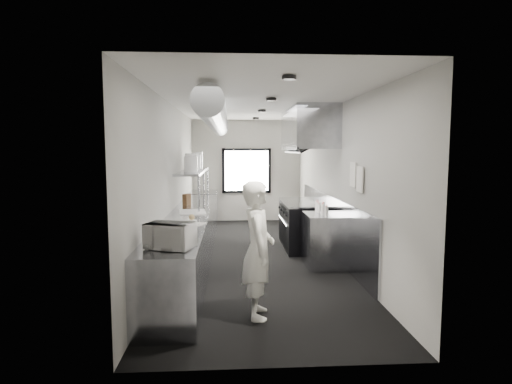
{
  "coord_description": "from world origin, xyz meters",
  "views": [
    {
      "loc": [
        -0.44,
        -7.62,
        1.99
      ],
      "look_at": [
        0.01,
        -0.2,
        1.23
      ],
      "focal_mm": 29.33,
      "sensor_mm": 36.0,
      "label": 1
    }
  ],
  "objects": [
    {
      "name": "small_plate",
      "position": [
        -1.04,
        -1.27,
        0.91
      ],
      "size": [
        0.18,
        0.18,
        0.01
      ],
      "primitive_type": "cylinder",
      "rotation": [
        0.0,
        0.0,
        -0.18
      ],
      "color": "white",
      "rests_on": "prep_counter"
    },
    {
      "name": "ceiling",
      "position": [
        0.0,
        0.0,
        2.8
      ],
      "size": [
        3.0,
        8.0,
        0.01
      ],
      "primitive_type": "cube",
      "color": "silver",
      "rests_on": "wall_back"
    },
    {
      "name": "notice_sheet_b",
      "position": [
        1.47,
        -1.55,
        1.55
      ],
      "size": [
        0.02,
        0.28,
        0.38
      ],
      "primitive_type": "cube",
      "color": "white",
      "rests_on": "wall_right"
    },
    {
      "name": "squeeze_bottle_d",
      "position": [
        1.08,
        -0.55,
        0.98
      ],
      "size": [
        0.07,
        0.07,
        0.17
      ],
      "primitive_type": "cylinder",
      "rotation": [
        0.0,
        0.0,
        -0.27
      ],
      "color": "white",
      "rests_on": "bottle_station"
    },
    {
      "name": "plate_stack_b",
      "position": [
        -1.22,
        0.78,
        1.74
      ],
      "size": [
        0.31,
        0.31,
        0.34
      ],
      "primitive_type": "cylinder",
      "rotation": [
        0.0,
        0.0,
        0.16
      ],
      "color": "white",
      "rests_on": "pass_shelf"
    },
    {
      "name": "wall_front",
      "position": [
        0.0,
        -4.0,
        1.4
      ],
      "size": [
        3.0,
        0.02,
        2.8
      ],
      "primitive_type": "cube",
      "color": "#B1AFA8",
      "rests_on": "floor"
    },
    {
      "name": "microwave",
      "position": [
        -1.12,
        -3.02,
        1.04
      ],
      "size": [
        0.56,
        0.49,
        0.28
      ],
      "primitive_type": "imported",
      "rotation": [
        0.0,
        0.0,
        -0.32
      ],
      "color": "silver",
      "rests_on": "prep_counter"
    },
    {
      "name": "deli_tub_a",
      "position": [
        -1.26,
        -2.46,
        0.95
      ],
      "size": [
        0.15,
        0.15,
        0.09
      ],
      "primitive_type": "cylinder",
      "rotation": [
        0.0,
        0.0,
        -0.18
      ],
      "color": "#A6AEA0",
      "rests_on": "prep_counter"
    },
    {
      "name": "squeeze_bottle_a",
      "position": [
        1.1,
        -1.02,
        0.99
      ],
      "size": [
        0.07,
        0.07,
        0.18
      ],
      "primitive_type": "cylinder",
      "rotation": [
        0.0,
        0.0,
        -0.1
      ],
      "color": "white",
      "rests_on": "bottle_station"
    },
    {
      "name": "floor",
      "position": [
        0.0,
        0.0,
        0.0
      ],
      "size": [
        3.0,
        8.0,
        0.01
      ],
      "primitive_type": "cube",
      "color": "black",
      "rests_on": "ground"
    },
    {
      "name": "wall_right",
      "position": [
        1.5,
        0.0,
        1.4
      ],
      "size": [
        0.02,
        8.0,
        2.8
      ],
      "primitive_type": "cube",
      "color": "#B1AFA8",
      "rests_on": "floor"
    },
    {
      "name": "bottle_station",
      "position": [
        1.15,
        -0.7,
        0.45
      ],
      "size": [
        0.65,
        0.8,
        0.9
      ],
      "primitive_type": "cube",
      "color": "gray",
      "rests_on": "floor"
    },
    {
      "name": "service_window",
      "position": [
        0.0,
        3.96,
        1.4
      ],
      "size": [
        1.36,
        0.05,
        1.25
      ],
      "color": "white",
      "rests_on": "wall_back"
    },
    {
      "name": "wall_back",
      "position": [
        0.0,
        4.0,
        1.4
      ],
      "size": [
        3.0,
        0.02,
        2.8
      ],
      "primitive_type": "cube",
      "color": "#B1AFA8",
      "rests_on": "floor"
    },
    {
      "name": "hvac_duct",
      "position": [
        -0.7,
        0.4,
        2.55
      ],
      "size": [
        0.4,
        6.4,
        0.4
      ],
      "primitive_type": "cylinder",
      "rotation": [
        1.57,
        0.0,
        0.0
      ],
      "color": "#9B9FA3",
      "rests_on": "ceiling"
    },
    {
      "name": "line_cook",
      "position": [
        -0.12,
        -2.78,
        0.81
      ],
      "size": [
        0.4,
        0.6,
        1.63
      ],
      "primitive_type": "imported",
      "rotation": [
        0.0,
        0.0,
        1.56
      ],
      "color": "silver",
      "rests_on": "floor"
    },
    {
      "name": "plate_stack_a",
      "position": [
        -1.18,
        0.21,
        1.72
      ],
      "size": [
        0.29,
        0.29,
        0.3
      ],
      "primitive_type": "cylinder",
      "rotation": [
        0.0,
        0.0,
        -0.15
      ],
      "color": "white",
      "rests_on": "pass_shelf"
    },
    {
      "name": "exhaust_hood",
      "position": [
        1.1,
        0.7,
        2.39
      ],
      "size": [
        0.81,
        2.2,
        0.88
      ],
      "color": "gray",
      "rests_on": "ceiling"
    },
    {
      "name": "wall_left",
      "position": [
        -1.5,
        0.0,
        1.4
      ],
      "size": [
        0.02,
        8.0,
        2.8
      ],
      "primitive_type": "cube",
      "color": "#B1AFA8",
      "rests_on": "floor"
    },
    {
      "name": "squeeze_bottle_b",
      "position": [
        1.08,
        -0.83,
        1.0
      ],
      "size": [
        0.07,
        0.07,
        0.19
      ],
      "primitive_type": "cylinder",
      "rotation": [
        0.0,
        0.0,
        0.17
      ],
      "color": "white",
      "rests_on": "bottle_station"
    },
    {
      "name": "plate_stack_d",
      "position": [
        -1.18,
        1.78,
        1.75
      ],
      "size": [
        0.29,
        0.29,
        0.36
      ],
      "primitive_type": "cylinder",
      "rotation": [
        0.0,
        0.0,
        0.28
      ],
      "color": "white",
      "rests_on": "pass_shelf"
    },
    {
      "name": "squeeze_bottle_e",
      "position": [
        1.07,
        -0.43,
        0.99
      ],
      "size": [
        0.07,
        0.07,
        0.18
      ],
      "primitive_type": "cylinder",
      "rotation": [
        0.0,
        0.0,
        0.15
      ],
      "color": "white",
      "rests_on": "bottle_station"
    },
    {
      "name": "prep_counter",
      "position": [
        -1.15,
        -0.5,
        0.45
      ],
      "size": [
        0.7,
        6.0,
        0.9
      ],
      "primitive_type": "cube",
      "color": "gray",
      "rests_on": "floor"
    },
    {
      "name": "plate_stack_c",
      "position": [
        -1.18,
        1.26,
        1.72
      ],
      "size": [
        0.23,
        0.23,
        0.31
      ],
      "primitive_type": "cylinder",
      "rotation": [
        0.0,
        0.0,
        -0.08
      ],
      "color": "white",
      "rests_on": "pass_shelf"
    },
    {
      "name": "deli_tub_b",
      "position": [
        -1.28,
        -2.19,
        0.95
      ],
      "size": [
        0.17,
        0.17,
        0.1
      ],
      "primitive_type": "cylinder",
      "rotation": [
        0.0,
        0.0,
        0.25
      ],
      "color": "#A6AEA0",
      "rests_on": "prep_counter"
    },
    {
      "name": "pastry",
      "position": [
        -1.04,
        -1.27,
        0.96
      ],
      "size": [
        0.09,
        0.09,
        0.09
      ],
      "primitive_type": "sphere",
      "color": "tan",
      "rests_on": "small_plate"
    },
    {
      "name": "newspaper",
      "position": [
        -1.0,
        -1.56,
        0.9
      ],
      "size": [
        0.41,
        0.45,
        0.01
      ],
      "primitive_type": "cube",
      "rotation": [
        0.0,
        0.0,
        -0.41
      ],
      "color": "silver",
      "rests_on": "prep_counter"
    },
    {
      "name": "wall_cladding",
      "position": [
        1.48,
        0.3,
        0.55
      ],
      "size": [
        0.03,
        5.5,
        1.1
      ],
      "primitive_type": "cube",
      "color": "gray",
      "rests_on": "wall_right"
    },
    {
      "name": "range",
      "position": [
        1.04,
        0.7,
        0.47
      ],
      "size": [
        0.88,
        1.6,
        0.94
      ],
      "color": "black",
      "rests_on": "floor"
    },
    {
      "name": "knife_block",
      "position": [
        -1.31,
        0.59,
        1.01
      ],
      "size": [
        0.16,
        0.22,
        0.22
      ],
      "primitive_type": "cube",
      "rotation": [
        0.0,
        0.0,
        -0.36
      ],
      "color": "brown",
      "rests_on": "prep_counter"
    },
    {
      "name": "pass_shelf",
      "position": [
        -1.19,
        1.0,
        1.54
      ],
      "size": [
        0.45,
        3.0,
        0.68
      ],
      "color": "gray",
      "rests_on": "prep_counter"
    },
    {
      "name": "far_work_table",
      "position": [
        -1.15,
        3.2,
        0.45
      ],
      "size": [
        0.7,
        1.2,
        0.9
      ],
      "primitive_type": "cube",
      "color": "gray",
      "rests_on": "floor"
    },
    {
      "name": "notice_sheet_a",
      "position": [
        1.47,
        -1.2,
        1.6
      ],
      "size": [
        0.02,
        0.28,
        0.38
      ],
      "primitive_type": "cube",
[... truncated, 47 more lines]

